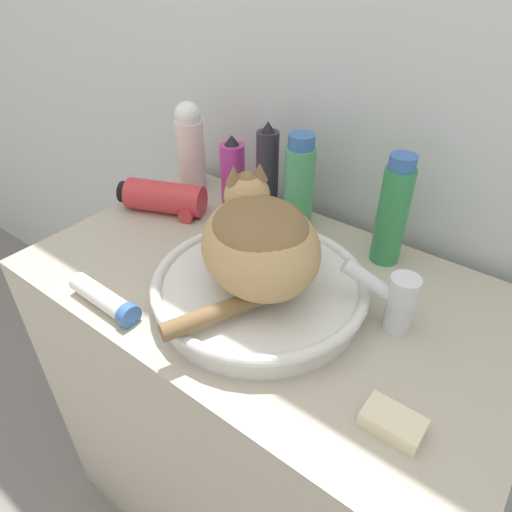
{
  "coord_description": "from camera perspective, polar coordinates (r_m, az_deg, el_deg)",
  "views": [
    {
      "loc": [
        0.38,
        -0.26,
        1.34
      ],
      "look_at": [
        0.02,
        0.21,
        0.91
      ],
      "focal_mm": 32.0,
      "sensor_mm": 36.0,
      "label": 1
    }
  ],
  "objects": [
    {
      "name": "cat",
      "position": [
        0.73,
        0.31,
        2.21
      ],
      "size": [
        0.31,
        0.36,
        0.16
      ],
      "rotation": [
        0.0,
        0.0,
        2.45
      ],
      "color": "tan",
      "rests_on": "sink_basin"
    },
    {
      "name": "hair_dryer",
      "position": [
        1.06,
        -11.24,
        7.13
      ],
      "size": [
        0.2,
        0.14,
        0.07
      ],
      "rotation": [
        0.0,
        0.0,
        3.54
      ],
      "color": "#C63338",
      "rests_on": "vanity_counter"
    },
    {
      "name": "wall_back",
      "position": [
        0.94,
        14.78,
        26.53
      ],
      "size": [
        8.0,
        0.05,
        2.4
      ],
      "color": "silver",
      "rests_on": "ground_plane"
    },
    {
      "name": "shampoo_bottle_tall",
      "position": [
        0.88,
        16.72,
        5.26
      ],
      "size": [
        0.06,
        0.06,
        0.22
      ],
      "color": "#338C4C",
      "rests_on": "vanity_counter"
    },
    {
      "name": "cream_tube",
      "position": [
        0.82,
        -18.4,
        -5.13
      ],
      "size": [
        0.15,
        0.04,
        0.04
      ],
      "rotation": [
        0.0,
        0.0,
        -0.02
      ],
      "color": "silver",
      "rests_on": "vanity_counter"
    },
    {
      "name": "vanity_counter",
      "position": [
        1.14,
        1.0,
        -19.2
      ],
      "size": [
        0.9,
        0.54,
        0.81
      ],
      "color": "#B2A893",
      "rests_on": "ground_plane"
    },
    {
      "name": "soap_bar",
      "position": [
        0.65,
        16.73,
        -19.29
      ],
      "size": [
        0.08,
        0.05,
        0.02
      ],
      "color": "beige",
      "rests_on": "vanity_counter"
    },
    {
      "name": "faucet",
      "position": [
        0.75,
        16.91,
        -5.11
      ],
      "size": [
        0.12,
        0.07,
        0.12
      ],
      "rotation": [
        0.0,
        0.0,
        -2.78
      ],
      "color": "silver",
      "rests_on": "vanity_counter"
    },
    {
      "name": "hairspray_can_black",
      "position": [
        1.0,
        1.42,
        10.3
      ],
      "size": [
        0.05,
        0.05,
        0.21
      ],
      "color": "#28232D",
      "rests_on": "vanity_counter"
    },
    {
      "name": "spray_bottle_trigger",
      "position": [
        1.06,
        -2.93,
        10.43
      ],
      "size": [
        0.06,
        0.06,
        0.16
      ],
      "color": "#B2338C",
      "rests_on": "vanity_counter"
    },
    {
      "name": "lotion_bottle_white",
      "position": [
        1.13,
        -8.23,
        13.46
      ],
      "size": [
        0.07,
        0.07,
        0.21
      ],
      "color": "silver",
      "rests_on": "vanity_counter"
    },
    {
      "name": "sink_basin",
      "position": [
        0.78,
        0.49,
        -4.0
      ],
      "size": [
        0.37,
        0.37,
        0.05
      ],
      "color": "silver",
      "rests_on": "vanity_counter"
    },
    {
      "name": "mouthwash_bottle",
      "position": [
        0.96,
        5.39,
        8.93
      ],
      "size": [
        0.06,
        0.06,
        0.21
      ],
      "color": "#4CA366",
      "rests_on": "vanity_counter"
    }
  ]
}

